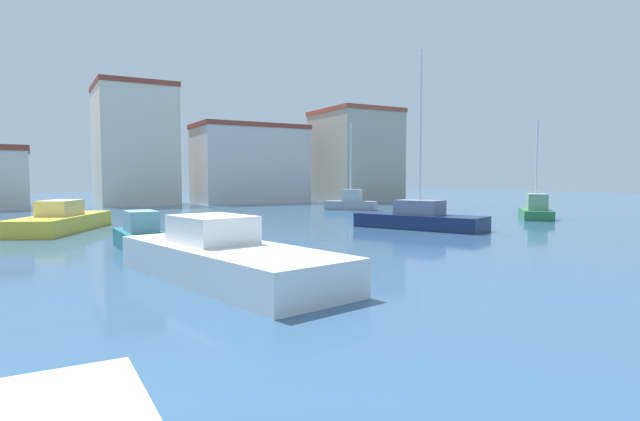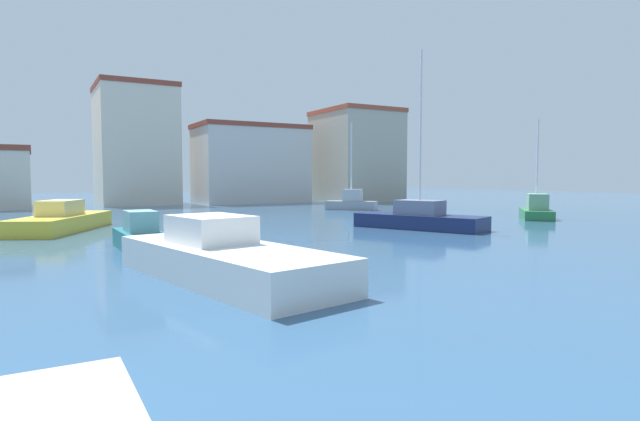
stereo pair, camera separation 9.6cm
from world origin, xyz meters
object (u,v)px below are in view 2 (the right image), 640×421
at_px(sailboat_green_mid_harbor, 536,210).
at_px(sailboat_navy_far_right, 419,218).
at_px(sailboat_grey_inner_mooring, 352,202).
at_px(motorboat_teal_distant_north, 142,237).
at_px(motorboat_yellow_center_channel, 62,220).
at_px(motorboat_white_behind_lamppost, 224,258).

relative_size(sailboat_green_mid_harbor, sailboat_navy_far_right, 0.70).
height_order(sailboat_grey_inner_mooring, motorboat_teal_distant_north, sailboat_grey_inner_mooring).
distance_m(sailboat_navy_far_right, motorboat_yellow_center_channel, 19.28).
distance_m(sailboat_grey_inner_mooring, motorboat_yellow_center_channel, 24.06).
xyz_separation_m(sailboat_green_mid_harbor, motorboat_teal_distant_north, (-26.60, -2.77, -0.08)).
bearing_deg(sailboat_grey_inner_mooring, motorboat_yellow_center_channel, -162.78).
xyz_separation_m(motorboat_white_behind_lamppost, motorboat_yellow_center_channel, (-3.30, 16.68, -0.05)).
xyz_separation_m(sailboat_navy_far_right, motorboat_teal_distant_north, (-14.95, -1.31, -0.05)).
height_order(sailboat_grey_inner_mooring, sailboat_navy_far_right, sailboat_navy_far_right).
xyz_separation_m(sailboat_navy_far_right, motorboat_white_behind_lamppost, (-13.98, -8.13, 0.01)).
relative_size(sailboat_grey_inner_mooring, motorboat_yellow_center_channel, 0.94).
distance_m(sailboat_green_mid_harbor, sailboat_navy_far_right, 11.74).
relative_size(motorboat_white_behind_lamppost, motorboat_teal_distant_north, 1.72).
bearing_deg(sailboat_grey_inner_mooring, motorboat_teal_distant_north, -140.55).
bearing_deg(sailboat_navy_far_right, motorboat_teal_distant_north, -174.98).
height_order(sailboat_green_mid_harbor, motorboat_white_behind_lamppost, sailboat_green_mid_harbor).
bearing_deg(motorboat_white_behind_lamppost, motorboat_yellow_center_channel, 101.20).
bearing_deg(motorboat_yellow_center_channel, sailboat_grey_inner_mooring, 17.22).
distance_m(sailboat_grey_inner_mooring, motorboat_teal_distant_north, 26.74).
bearing_deg(sailboat_navy_far_right, sailboat_green_mid_harbor, 7.14).
height_order(sailboat_navy_far_right, motorboat_teal_distant_north, sailboat_navy_far_right).
bearing_deg(motorboat_white_behind_lamppost, sailboat_green_mid_harbor, 20.51).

